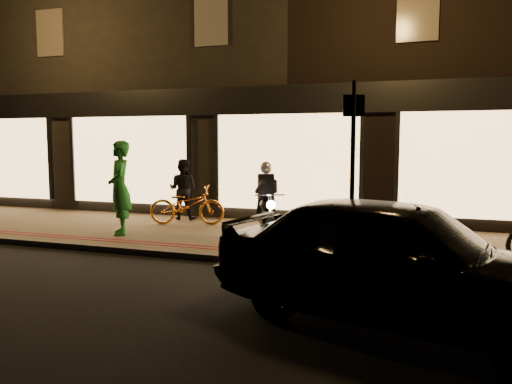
% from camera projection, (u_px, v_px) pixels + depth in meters
% --- Properties ---
extents(ground, '(90.00, 90.00, 0.00)m').
position_uv_depth(ground, '(227.00, 263.00, 8.81)').
color(ground, black).
rests_on(ground, ground).
extents(sidewalk, '(50.00, 4.00, 0.12)m').
position_uv_depth(sidewalk, '(262.00, 238.00, 10.68)').
color(sidewalk, brown).
rests_on(sidewalk, ground).
extents(kerb_stone, '(50.00, 0.14, 0.12)m').
position_uv_depth(kerb_stone, '(228.00, 259.00, 8.85)').
color(kerb_stone, '#59544C').
rests_on(kerb_stone, ground).
extents(red_kerb_lines, '(50.00, 0.26, 0.01)m').
position_uv_depth(red_kerb_lines, '(238.00, 250.00, 9.31)').
color(red_kerb_lines, maroon).
rests_on(red_kerb_lines, sidewalk).
extents(building_row, '(48.00, 10.11, 8.50)m').
position_uv_depth(building_row, '(326.00, 78.00, 16.83)').
color(building_row, black).
rests_on(building_row, ground).
extents(motorcycle, '(0.92, 1.83, 1.59)m').
position_uv_depth(motorcycle, '(267.00, 208.00, 10.52)').
color(motorcycle, black).
rests_on(motorcycle, sidewalk).
extents(sign_post, '(0.34, 0.14, 3.00)m').
position_uv_depth(sign_post, '(353.00, 162.00, 8.17)').
color(sign_post, black).
rests_on(sign_post, sidewalk).
extents(bicycle_gold, '(1.92, 1.06, 0.95)m').
position_uv_depth(bicycle_gold, '(187.00, 205.00, 12.03)').
color(bicycle_gold, orange).
rests_on(bicycle_gold, sidewalk).
extents(person_green, '(0.83, 0.88, 2.03)m').
position_uv_depth(person_green, '(120.00, 188.00, 10.75)').
color(person_green, '#1D7026').
rests_on(person_green, sidewalk).
extents(person_dark, '(0.80, 0.65, 1.56)m').
position_uv_depth(person_dark, '(183.00, 189.00, 12.82)').
color(person_dark, black).
rests_on(person_dark, sidewalk).
extents(parked_car, '(4.81, 2.96, 1.53)m').
position_uv_depth(parked_car, '(397.00, 259.00, 5.91)').
color(parked_car, black).
rests_on(parked_car, ground).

